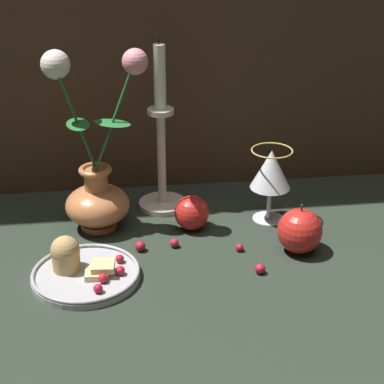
{
  "coord_description": "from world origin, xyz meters",
  "views": [
    {
      "loc": [
        -0.1,
        -0.98,
        0.59
      ],
      "look_at": [
        0.03,
        0.01,
        0.1
      ],
      "focal_mm": 60.0,
      "sensor_mm": 36.0,
      "label": 1
    }
  ],
  "objects_px": {
    "plate_with_pastries": "(82,269)",
    "apple_beside_vase": "(192,213)",
    "vase": "(96,182)",
    "candlestick": "(161,152)",
    "apple_near_glass": "(300,231)",
    "wine_glass": "(271,172)"
  },
  "relations": [
    {
      "from": "plate_with_pastries",
      "to": "apple_beside_vase",
      "type": "distance_m",
      "value": 0.25
    },
    {
      "from": "candlestick",
      "to": "apple_near_glass",
      "type": "bearing_deg",
      "value": -42.14
    },
    {
      "from": "wine_glass",
      "to": "apple_beside_vase",
      "type": "bearing_deg",
      "value": -173.36
    },
    {
      "from": "candlestick",
      "to": "vase",
      "type": "bearing_deg",
      "value": -151.12
    },
    {
      "from": "vase",
      "to": "apple_beside_vase",
      "type": "relative_size",
      "value": 4.39
    },
    {
      "from": "wine_glass",
      "to": "candlestick",
      "type": "height_order",
      "value": "candlestick"
    },
    {
      "from": "vase",
      "to": "plate_with_pastries",
      "type": "xyz_separation_m",
      "value": [
        -0.03,
        -0.17,
        -0.08
      ]
    },
    {
      "from": "vase",
      "to": "wine_glass",
      "type": "relative_size",
      "value": 2.34
    },
    {
      "from": "apple_near_glass",
      "to": "apple_beside_vase",
      "type": "bearing_deg",
      "value": 149.45
    },
    {
      "from": "apple_beside_vase",
      "to": "apple_near_glass",
      "type": "relative_size",
      "value": 0.84
    },
    {
      "from": "vase",
      "to": "plate_with_pastries",
      "type": "distance_m",
      "value": 0.19
    },
    {
      "from": "vase",
      "to": "apple_near_glass",
      "type": "bearing_deg",
      "value": -20.75
    },
    {
      "from": "candlestick",
      "to": "apple_beside_vase",
      "type": "distance_m",
      "value": 0.14
    },
    {
      "from": "vase",
      "to": "wine_glass",
      "type": "xyz_separation_m",
      "value": [
        0.32,
        -0.01,
        0.01
      ]
    },
    {
      "from": "wine_glass",
      "to": "apple_beside_vase",
      "type": "height_order",
      "value": "wine_glass"
    },
    {
      "from": "candlestick",
      "to": "apple_beside_vase",
      "type": "bearing_deg",
      "value": -64.5
    },
    {
      "from": "plate_with_pastries",
      "to": "apple_near_glass",
      "type": "relative_size",
      "value": 1.95
    },
    {
      "from": "plate_with_pastries",
      "to": "candlestick",
      "type": "height_order",
      "value": "candlestick"
    },
    {
      "from": "vase",
      "to": "plate_with_pastries",
      "type": "bearing_deg",
      "value": -98.85
    },
    {
      "from": "plate_with_pastries",
      "to": "apple_beside_vase",
      "type": "relative_size",
      "value": 2.31
    },
    {
      "from": "vase",
      "to": "candlestick",
      "type": "distance_m",
      "value": 0.15
    },
    {
      "from": "plate_with_pastries",
      "to": "apple_near_glass",
      "type": "height_order",
      "value": "apple_near_glass"
    }
  ]
}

